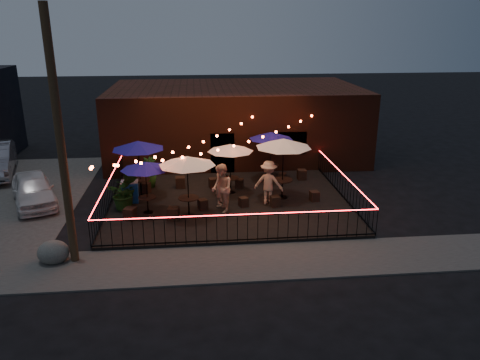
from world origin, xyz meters
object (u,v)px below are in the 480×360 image
object	(u,v)px
cafe_table_5	(271,136)
cafe_table_0	(145,166)
cooler	(130,191)
boulder	(53,252)
cafe_table_3	(230,148)
cafe_table_4	(284,144)
cafe_table_2	(187,162)
cafe_table_1	(138,146)
utility_pole	(61,143)

from	to	relation	value
cafe_table_5	cafe_table_0	bearing A→B (deg)	-145.98
cooler	boulder	world-z (taller)	cooler
cafe_table_3	cafe_table_5	distance (m)	2.73
cafe_table_4	cooler	size ratio (longest dim) A/B	3.29
cafe_table_2	boulder	size ratio (longest dim) A/B	2.68
cafe_table_4	cooler	bearing A→B (deg)	179.10
cafe_table_0	cooler	distance (m)	2.11
cafe_table_3	cooler	bearing A→B (deg)	-169.98
cafe_table_1	cooler	xyz separation A→B (m)	(-0.38, -0.73, -1.80)
cafe_table_1	cafe_table_5	xyz separation A→B (m)	(6.06, 1.80, -0.14)
cafe_table_0	cafe_table_5	bearing A→B (deg)	34.02
cafe_table_2	cafe_table_4	distance (m)	4.37
cafe_table_2	cafe_table_4	bearing A→B (deg)	21.86
cafe_table_4	utility_pole	bearing A→B (deg)	-148.41
utility_pole	cafe_table_5	world-z (taller)	utility_pole
cafe_table_3	cafe_table_4	distance (m)	2.38
cafe_table_3	boulder	bearing A→B (deg)	-137.74
cafe_table_0	cafe_table_1	xyz separation A→B (m)	(-0.46, 1.98, 0.33)
cafe_table_0	cafe_table_2	world-z (taller)	cafe_table_2
cooler	utility_pole	bearing A→B (deg)	-107.20
cooler	cafe_table_5	bearing A→B (deg)	18.28
cafe_table_0	cafe_table_2	bearing A→B (deg)	-15.97
cafe_table_3	cafe_table_4	world-z (taller)	cafe_table_4
cafe_table_5	cooler	bearing A→B (deg)	-158.58
cafe_table_4	cafe_table_3	bearing A→B (deg)	158.25
cafe_table_5	cooler	world-z (taller)	cafe_table_5
boulder	cafe_table_3	bearing A→B (deg)	42.26
cooler	boulder	xyz separation A→B (m)	(-1.88, -4.89, -0.26)
cafe_table_3	cafe_table_4	size ratio (longest dim) A/B	0.72
cafe_table_3	cafe_table_5	xyz separation A→B (m)	(2.09, 1.76, 0.09)
cafe_table_0	cooler	world-z (taller)	cafe_table_0
cafe_table_1	cafe_table_3	distance (m)	3.98
cafe_table_1	cafe_table_4	xyz separation A→B (m)	(6.16, -0.83, 0.14)
cafe_table_5	boulder	bearing A→B (deg)	-138.28
cafe_table_3	boulder	world-z (taller)	cafe_table_3
cafe_table_1	boulder	world-z (taller)	cafe_table_1
utility_pole	cafe_table_1	xyz separation A→B (m)	(1.60, 5.60, -1.57)
cafe_table_1	cafe_table_3	bearing A→B (deg)	0.59
utility_pole	cafe_table_1	world-z (taller)	utility_pole
cafe_table_4	cooler	world-z (taller)	cafe_table_4
cafe_table_1	cafe_table_2	bearing A→B (deg)	-49.39
boulder	cooler	bearing A→B (deg)	69.01
cafe_table_0	cafe_table_5	size ratio (longest dim) A/B	0.82
cafe_table_2	cafe_table_0	bearing A→B (deg)	164.03
cooler	cafe_table_2	bearing A→B (deg)	-37.94
cafe_table_5	boulder	world-z (taller)	cafe_table_5
cafe_table_0	cafe_table_1	world-z (taller)	cafe_table_1
utility_pole	cafe_table_4	world-z (taller)	utility_pole
utility_pole	cafe_table_0	distance (m)	4.57
cafe_table_1	cafe_table_3	size ratio (longest dim) A/B	1.28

